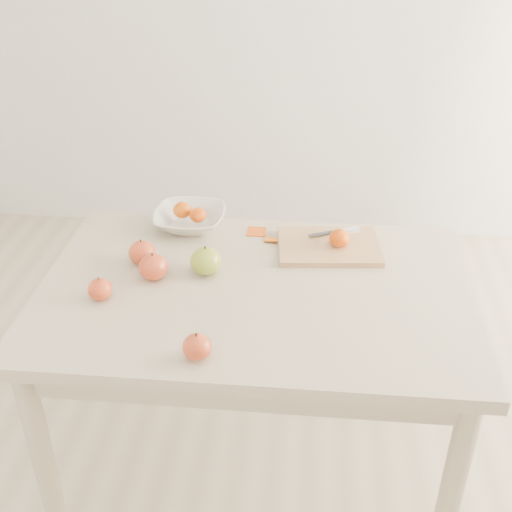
{
  "coord_description": "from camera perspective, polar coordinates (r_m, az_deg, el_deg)",
  "views": [
    {
      "loc": [
        0.15,
        -1.48,
        1.74
      ],
      "look_at": [
        0.0,
        0.05,
        0.82
      ],
      "focal_mm": 45.0,
      "sensor_mm": 36.0,
      "label": 1
    }
  ],
  "objects": [
    {
      "name": "cutting_board",
      "position": [
        1.97,
        6.49,
        0.87
      ],
      "size": [
        0.32,
        0.25,
        0.02
      ],
      "primitive_type": "cube",
      "rotation": [
        0.0,
        0.0,
        0.09
      ],
      "color": "tan",
      "rests_on": "table"
    },
    {
      "name": "ground",
      "position": [
        2.29,
        -0.13,
        -18.55
      ],
      "size": [
        3.5,
        3.5,
        0.0
      ],
      "primitive_type": "plane",
      "color": "#C6B293",
      "rests_on": "ground"
    },
    {
      "name": "apple_red_a",
      "position": [
        1.9,
        -10.11,
        0.3
      ],
      "size": [
        0.08,
        0.08,
        0.07
      ],
      "primitive_type": "ellipsoid",
      "color": "#A51F1F",
      "rests_on": "table"
    },
    {
      "name": "paring_knife",
      "position": [
        2.03,
        7.83,
        2.19
      ],
      "size": [
        0.16,
        0.08,
        0.01
      ],
      "color": "silver",
      "rests_on": "cutting_board"
    },
    {
      "name": "table",
      "position": [
        1.84,
        -0.15,
        -5.31
      ],
      "size": [
        1.2,
        0.8,
        0.75
      ],
      "color": "#C0AF91",
      "rests_on": "ground"
    },
    {
      "name": "apple_green",
      "position": [
        1.83,
        -4.49,
        -0.43
      ],
      "size": [
        0.09,
        0.09,
        0.08
      ],
      "primitive_type": "ellipsoid",
      "color": "#628A16",
      "rests_on": "table"
    },
    {
      "name": "orange_peel_b",
      "position": [
        2.01,
        1.36,
        1.41
      ],
      "size": [
        0.05,
        0.04,
        0.01
      ],
      "primitive_type": "cube",
      "rotation": [
        -0.14,
        0.0,
        -0.01
      ],
      "color": "orange",
      "rests_on": "table"
    },
    {
      "name": "bowl_tangerine_near",
      "position": [
        2.09,
        -6.57,
        4.08
      ],
      "size": [
        0.06,
        0.06,
        0.05
      ],
      "primitive_type": "ellipsoid",
      "color": "#D54B07",
      "rests_on": "fruit_bowl"
    },
    {
      "name": "apple_red_c",
      "position": [
        1.53,
        -5.27,
        -8.03
      ],
      "size": [
        0.07,
        0.07,
        0.06
      ],
      "primitive_type": "ellipsoid",
      "color": "maroon",
      "rests_on": "table"
    },
    {
      "name": "orange_peel_a",
      "position": [
        2.05,
        0.06,
        2.07
      ],
      "size": [
        0.06,
        0.05,
        0.01
      ],
      "primitive_type": "cube",
      "rotation": [
        0.21,
        0.0,
        0.0
      ],
      "color": "#C64B0E",
      "rests_on": "table"
    },
    {
      "name": "apple_red_d",
      "position": [
        1.77,
        -13.7,
        -2.87
      ],
      "size": [
        0.07,
        0.07,
        0.06
      ],
      "primitive_type": "ellipsoid",
      "color": "#A32C19",
      "rests_on": "table"
    },
    {
      "name": "board_tangerine",
      "position": [
        1.95,
        7.44,
        1.6
      ],
      "size": [
        0.06,
        0.06,
        0.05
      ],
      "primitive_type": "ellipsoid",
      "color": "#DC4207",
      "rests_on": "cutting_board"
    },
    {
      "name": "fruit_bowl",
      "position": [
        2.08,
        -5.91,
        3.29
      ],
      "size": [
        0.23,
        0.23,
        0.06
      ],
      "primitive_type": "imported",
      "color": "white",
      "rests_on": "table"
    },
    {
      "name": "bowl_tangerine_far",
      "position": [
        2.06,
        -5.2,
        3.66
      ],
      "size": [
        0.05,
        0.05,
        0.05
      ],
      "primitive_type": "ellipsoid",
      "color": "#DA3A07",
      "rests_on": "fruit_bowl"
    },
    {
      "name": "apple_red_b",
      "position": [
        1.83,
        -9.1,
        -0.96
      ],
      "size": [
        0.08,
        0.08,
        0.08
      ],
      "primitive_type": "ellipsoid",
      "color": "#A31A1C",
      "rests_on": "table"
    }
  ]
}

